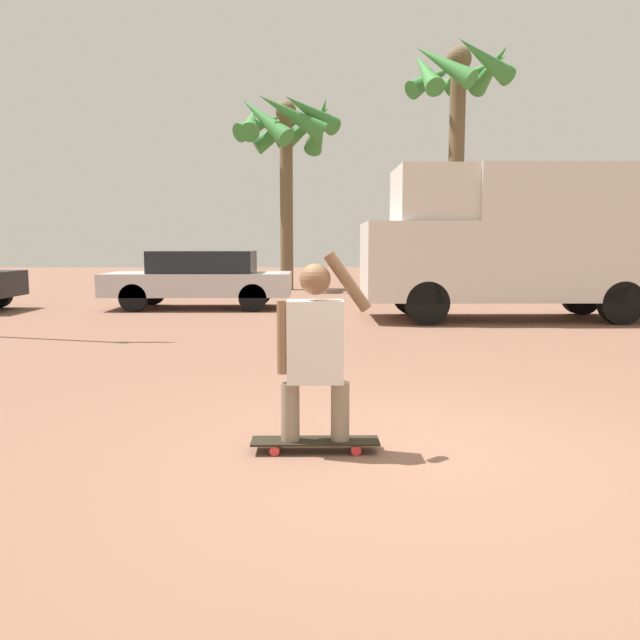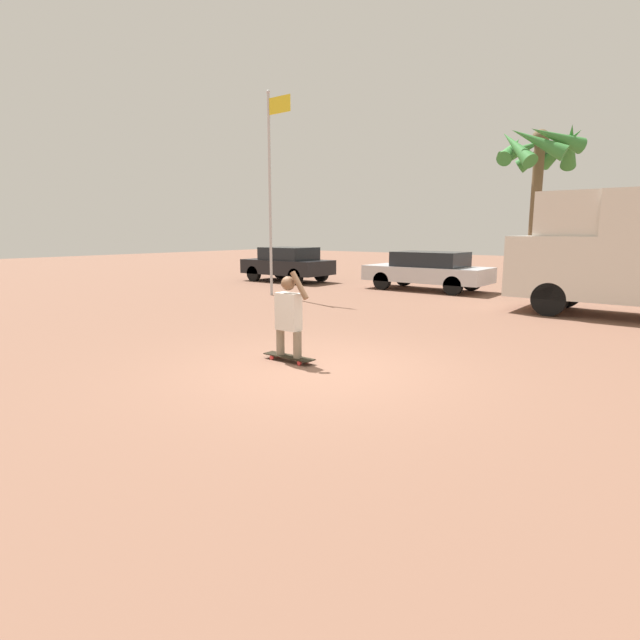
{
  "view_description": "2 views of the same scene",
  "coord_description": "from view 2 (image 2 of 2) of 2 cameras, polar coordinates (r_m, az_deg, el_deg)",
  "views": [
    {
      "loc": [
        -0.74,
        -4.46,
        1.55
      ],
      "look_at": [
        -0.67,
        1.02,
        0.9
      ],
      "focal_mm": 35.0,
      "sensor_mm": 36.0,
      "label": 1
    },
    {
      "loc": [
        4.65,
        -5.95,
        2.13
      ],
      "look_at": [
        -0.47,
        0.64,
        0.65
      ],
      "focal_mm": 28.0,
      "sensor_mm": 36.0,
      "label": 2
    }
  ],
  "objects": [
    {
      "name": "ground_plane",
      "position": [
        7.84,
        -0.16,
        -5.73
      ],
      "size": [
        80.0,
        80.0,
        0.0
      ],
      "primitive_type": "plane",
      "color": "brown"
    },
    {
      "name": "parked_car_black",
      "position": [
        21.77,
        -3.71,
        6.47
      ],
      "size": [
        3.86,
        1.92,
        1.48
      ],
      "color": "black",
      "rests_on": "ground_plane"
    },
    {
      "name": "person_skateboarder",
      "position": [
        8.2,
        -3.63,
        0.86
      ],
      "size": [
        0.7,
        0.23,
        1.43
      ],
      "color": "gray",
      "rests_on": "skateboard"
    },
    {
      "name": "parked_car_silver",
      "position": [
        18.85,
        12.22,
        5.63
      ],
      "size": [
        4.51,
        1.92,
        1.42
      ],
      "color": "black",
      "rests_on": "ground_plane"
    },
    {
      "name": "flagpole",
      "position": [
        17.05,
        -5.59,
        15.4
      ],
      "size": [
        0.99,
        0.12,
        6.6
      ],
      "color": "#B7B7BC",
      "rests_on": "ground_plane"
    },
    {
      "name": "palm_tree_center_background",
      "position": [
        24.54,
        23.78,
        16.96
      ],
      "size": [
        3.85,
        3.83,
        6.65
      ],
      "color": "brown",
      "rests_on": "ground_plane"
    },
    {
      "name": "skateboard",
      "position": [
        8.35,
        -3.57,
        -4.24
      ],
      "size": [
        0.97,
        0.23,
        0.09
      ],
      "color": "black",
      "rests_on": "ground_plane"
    }
  ]
}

